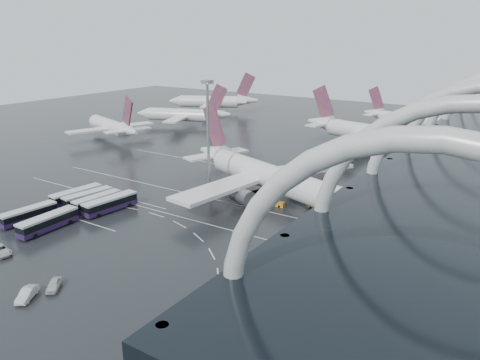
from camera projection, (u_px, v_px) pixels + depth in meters
The scene contains 27 objects.
ground at pixel (198, 217), 107.49m from camera, with size 420.00×420.00×0.00m, color black.
lane_marking_near at pixel (193, 220), 105.90m from camera, with size 120.00×0.25×0.01m, color silver.
lane_marking_mid at pixel (228, 202), 117.07m from camera, with size 120.00×0.25×0.01m, color silver.
lane_marking_far at pixel (281, 176), 139.43m from camera, with size 120.00×0.25×0.01m, color silver.
bus_bay_line_south at pixel (73, 218), 107.28m from camera, with size 28.00×0.25×0.01m, color silver.
bus_bay_line_north at pixel (125, 198), 120.05m from camera, with size 28.00×0.25×0.01m, color silver.
airliner_main at pixel (268, 177), 119.33m from camera, with size 62.48×54.20×21.79m.
airliner_gate_b at pixel (375, 134), 171.35m from camera, with size 61.58×54.58×21.45m.
airliner_gate_c at pixel (412, 121), 202.72m from camera, with size 49.72×45.18×17.92m.
jet_remote_west at pixel (112, 127), 186.19m from camera, with size 43.33×35.23×19.20m.
jet_remote_mid at pixel (185, 115), 213.60m from camera, with size 43.86×35.72×19.59m.
jet_remote_far at pixel (215, 102), 252.63m from camera, with size 46.46×37.97×21.31m.
bus_row_near_a at pixel (77, 195), 116.91m from camera, with size 4.41×13.53×3.27m.
bus_row_near_b at pixel (88, 198), 115.49m from camera, with size 4.62×12.94×3.12m.
bus_row_near_c at pixel (97, 201), 113.13m from camera, with size 3.89×12.71×3.08m.
bus_row_near_d at pixel (110, 204), 110.92m from camera, with size 4.57×14.01×3.39m.
bus_row_far_a at pixel (28, 214), 104.82m from camera, with size 3.83×12.90×3.13m.
bus_row_far_c at pixel (48, 222), 100.09m from camera, with size 3.62×13.80×3.37m.
van_curve_a at pixel (0, 250), 89.20m from camera, with size 2.81×6.10×1.70m, color silver.
van_curve_b at pixel (54, 285), 77.06m from camera, with size 1.84×4.56×1.55m, color silver.
van_curve_c at pixel (27, 294), 74.17m from camera, with size 1.78×5.10×1.68m, color silver.
floodlight_mast at pixel (208, 125), 116.24m from camera, with size 2.28×2.28×29.69m.
gse_cart_belly_a at pixel (311, 206), 113.33m from camera, with size 1.94×1.15×1.06m, color orange.
gse_cart_belly_b at pixel (355, 197), 119.23m from camera, with size 2.09×1.23×1.14m, color slate.
gse_cart_belly_c at pixel (280, 204), 114.06m from camera, with size 2.21×1.31×1.21m, color orange.
gse_cart_belly_d at pixel (344, 209), 110.54m from camera, with size 2.39×1.41×1.30m, color slate.
gse_cart_belly_e at pixel (297, 193), 122.76m from camera, with size 1.97×1.16×1.07m, color orange.
Camera 1 is at (62.85, -78.45, 40.20)m, focal length 35.00 mm.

